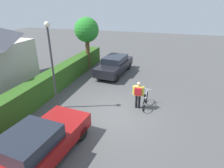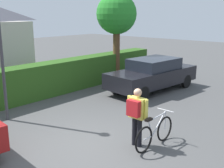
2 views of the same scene
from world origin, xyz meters
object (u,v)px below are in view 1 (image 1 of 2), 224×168
Objects in this scene: parked_car_near at (39,143)px; street_lamp at (51,56)px; tree_kerbside at (87,31)px; parked_car_far at (115,65)px; person_rider at (138,93)px; bicycle at (145,100)px.

parked_car_near is 0.94× the size of street_lamp.
parked_car_far is at bearing -100.83° from tree_kerbside.
parked_car_far is at bearing -0.09° from parked_car_near.
person_rider is at bearing -150.83° from parked_car_far.
parked_car_near is 9.80m from parked_car_far.
tree_kerbside is (0.49, 2.58, 2.55)m from parked_car_far.
parked_car_far is 1.01× the size of street_lamp.
street_lamp is at bearing 23.24° from parked_car_near.
parked_car_near is at bearing -166.03° from tree_kerbside.
bicycle is (5.09, -3.19, -0.37)m from parked_car_near.
tree_kerbside is at bearing 47.89° from bicycle.
bicycle is 0.74m from person_rider.
person_rider reaches higher than bicycle.
street_lamp is 6.84m from tree_kerbside.
street_lamp is (-6.26, 1.53, 2.21)m from parked_car_far.
street_lamp reaches higher than tree_kerbside.
parked_car_far is at bearing 34.02° from bicycle.
person_rider is at bearing -73.70° from street_lamp.
parked_car_far is 1.07× the size of tree_kerbside.
street_lamp is at bearing 108.28° from bicycle.
tree_kerbside is at bearing 8.77° from street_lamp.
parked_car_far reaches higher than bicycle.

